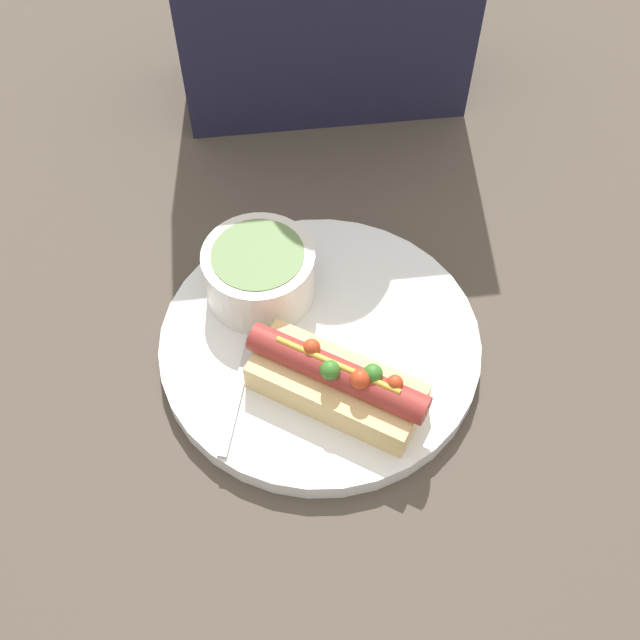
% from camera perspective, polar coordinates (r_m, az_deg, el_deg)
% --- Properties ---
extents(ground_plane, '(4.00, 4.00, 0.00)m').
position_cam_1_polar(ground_plane, '(0.68, 0.00, -2.24)').
color(ground_plane, '#4C4238').
extents(dinner_plate, '(0.29, 0.29, 0.02)m').
position_cam_1_polar(dinner_plate, '(0.67, 0.00, -1.81)').
color(dinner_plate, white).
rests_on(dinner_plate, ground_plane).
extents(hot_dog, '(0.15, 0.13, 0.06)m').
position_cam_1_polar(hot_dog, '(0.62, 1.34, -4.73)').
color(hot_dog, '#E5C17F').
rests_on(hot_dog, dinner_plate).
extents(soup_bowl, '(0.10, 0.10, 0.05)m').
position_cam_1_polar(soup_bowl, '(0.68, -4.64, 3.75)').
color(soup_bowl, silver).
rests_on(soup_bowl, dinner_plate).
extents(spoon, '(0.06, 0.15, 0.01)m').
position_cam_1_polar(spoon, '(0.66, -5.32, -1.52)').
color(spoon, '#B7B7BC').
rests_on(spoon, dinner_plate).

